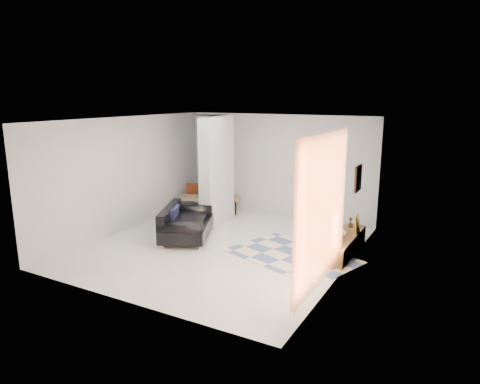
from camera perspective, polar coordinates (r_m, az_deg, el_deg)
The scene contains 17 objects.
floor at distance 9.64m, azimuth -2.48°, elevation -7.24°, with size 6.00×6.00×0.00m, color white.
ceiling at distance 9.07m, azimuth -2.65°, elevation 9.62°, with size 6.00×6.00×0.00m, color white.
wall_back at distance 11.87m, azimuth 5.00°, elevation 3.53°, with size 6.00×6.00×0.00m, color silver.
wall_front at distance 6.95m, azimuth -15.57°, elevation -3.55°, with size 6.00×6.00×0.00m, color silver.
wall_left at distance 10.92m, azimuth -15.00°, elevation 2.33°, with size 6.00×6.00×0.00m, color silver.
wall_right at distance 8.20m, azimuth 14.09°, elevation -1.00°, with size 6.00×6.00×0.00m, color silver.
partition_column at distance 11.16m, azimuth -3.12°, elevation 2.96°, with size 0.35×1.20×2.80m, color silver.
hallway_door at distance 12.88m, azimuth -3.68°, elevation 2.56°, with size 0.85×0.06×2.04m, color silver.
curtain at distance 7.13m, azimuth 11.08°, elevation -2.48°, with size 2.55×2.55×0.00m, color #FF8343.
wall_art at distance 9.01m, azimuth 15.48°, elevation 1.77°, with size 0.04×0.45×0.55m, color #351A0E.
media_console at distance 9.43m, azimuth 13.77°, elevation -6.76°, with size 0.45×1.89×0.80m.
loveseat at distance 10.14m, azimuth -7.46°, elevation -4.24°, with size 1.63×1.98×0.76m.
daybed at distance 12.51m, azimuth -4.21°, elevation -0.57°, with size 1.88×1.23×0.77m.
area_rug at distance 9.13m, azimuth 6.89°, elevation -8.44°, with size 2.56×1.70×0.01m, color beige.
cylinder_lamp at distance 8.60m, azimuth 12.53°, elevation -4.96°, with size 0.12×0.12×0.65m, color beige.
bronze_figurine at distance 9.92m, azimuth 14.54°, elevation -3.95°, with size 0.11×0.11×0.23m, color #312215, non-canonical shape.
vase at distance 9.26m, azimuth 13.42°, elevation -5.13°, with size 0.20×0.20×0.21m, color silver.
Camera 1 is at (4.73, -7.73, 3.30)m, focal length 32.00 mm.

